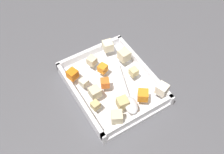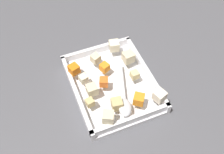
{
  "view_description": "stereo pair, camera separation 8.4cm",
  "coord_description": "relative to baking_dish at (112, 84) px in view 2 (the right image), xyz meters",
  "views": [
    {
      "loc": [
        -0.42,
        0.28,
        0.72
      ],
      "look_at": [
        0.0,
        0.02,
        0.05
      ],
      "focal_mm": 43.43,
      "sensor_mm": 36.0,
      "label": 1
    },
    {
      "loc": [
        -0.46,
        0.2,
        0.72
      ],
      "look_at": [
        0.0,
        0.02,
        0.05
      ],
      "focal_mm": 43.43,
      "sensor_mm": 36.0,
      "label": 2
    }
  ],
  "objects": [
    {
      "name": "serving_spoon",
      "position": [
        -0.1,
        0.0,
        0.04
      ],
      "size": [
        0.2,
        0.09,
        0.02
      ],
      "rotation": [
        0.0,
        0.0,
        5.96
      ],
      "color": "silver",
      "rests_on": "baking_dish"
    },
    {
      "name": "baking_dish",
      "position": [
        0.0,
        0.0,
        0.0
      ],
      "size": [
        0.3,
        0.25,
        0.04
      ],
      "color": "silver",
      "rests_on": "ground_plane"
    },
    {
      "name": "potato_chunk_far_left",
      "position": [
        -0.13,
        0.06,
        0.05
      ],
      "size": [
        0.04,
        0.04,
        0.03
      ],
      "primitive_type": "cube",
      "rotation": [
        0.0,
        0.0,
        5.81
      ],
      "color": "beige",
      "rests_on": "baking_dish"
    },
    {
      "name": "carrot_chunk_center",
      "position": [
        0.04,
        0.01,
        0.04
      ],
      "size": [
        0.03,
        0.03,
        0.03
      ],
      "primitive_type": "cube",
      "rotation": [
        0.0,
        0.0,
        1.97
      ],
      "color": "orange",
      "rests_on": "baking_dish"
    },
    {
      "name": "potato_chunk_corner_ne",
      "position": [
        0.12,
        -0.05,
        0.05
      ],
      "size": [
        0.04,
        0.04,
        0.03
      ],
      "primitive_type": "cube",
      "rotation": [
        0.0,
        0.0,
        6.1
      ],
      "color": "beige",
      "rests_on": "baking_dish"
    },
    {
      "name": "potato_chunk_corner_nw",
      "position": [
        -0.1,
        0.02,
        0.04
      ],
      "size": [
        0.03,
        0.03,
        0.03
      ],
      "primitive_type": "cube",
      "rotation": [
        0.0,
        0.0,
        1.43
      ],
      "color": "tan",
      "rests_on": "baking_dish"
    },
    {
      "name": "carrot_chunk_heap_top",
      "position": [
        0.07,
        0.1,
        0.04
      ],
      "size": [
        0.04,
        0.04,
        0.03
      ],
      "primitive_type": "cube",
      "rotation": [
        0.0,
        0.0,
        3.45
      ],
      "color": "orange",
      "rests_on": "baking_dish"
    },
    {
      "name": "potato_chunk_near_right",
      "position": [
        0.05,
        -0.08,
        0.05
      ],
      "size": [
        0.04,
        0.04,
        0.03
      ],
      "primitive_type": "cube",
      "rotation": [
        0.0,
        0.0,
        0.1
      ],
      "color": "beige",
      "rests_on": "baking_dish"
    },
    {
      "name": "potato_chunk_front_center",
      "position": [
        0.03,
        0.08,
        0.04
      ],
      "size": [
        0.03,
        0.03,
        0.02
      ],
      "primitive_type": "cube",
      "rotation": [
        0.0,
        0.0,
        3.38
      ],
      "color": "beige",
      "rests_on": "baking_dish"
    },
    {
      "name": "potato_chunk_mid_left",
      "position": [
        0.09,
        0.02,
        0.04
      ],
      "size": [
        0.03,
        0.03,
        0.03
      ],
      "primitive_type": "cube",
      "rotation": [
        0.0,
        0.0,
        1.95
      ],
      "color": "beige",
      "rests_on": "baking_dish"
    },
    {
      "name": "carrot_chunk_corner_sw",
      "position": [
        -0.11,
        -0.04,
        0.04
      ],
      "size": [
        0.04,
        0.04,
        0.03
      ],
      "primitive_type": "cube",
      "rotation": [
        0.0,
        0.0,
        5.65
      ],
      "color": "orange",
      "rests_on": "baking_dish"
    },
    {
      "name": "ground_plane",
      "position": [
        -0.0,
        -0.02,
        -0.01
      ],
      "size": [
        4.0,
        4.0,
        0.0
      ],
      "primitive_type": "plane",
      "color": "#4C4C51"
    },
    {
      "name": "carrot_chunk_heap_side",
      "position": [
        -0.01,
        0.03,
        0.04
      ],
      "size": [
        0.03,
        0.03,
        0.03
      ],
      "primitive_type": "cube",
      "rotation": [
        0.0,
        0.0,
        2.74
      ],
      "color": "orange",
      "rests_on": "baking_dish"
    },
    {
      "name": "potato_chunk_far_right",
      "position": [
        -0.02,
        0.07,
        0.05
      ],
      "size": [
        0.03,
        0.03,
        0.03
      ],
      "primitive_type": "cube",
      "rotation": [
        0.0,
        0.0,
        3.17
      ],
      "color": "beige",
      "rests_on": "baking_dish"
    },
    {
      "name": "potato_chunk_back_center",
      "position": [
        -0.06,
        0.09,
        0.04
      ],
      "size": [
        0.03,
        0.03,
        0.02
      ],
      "primitive_type": "cube",
      "rotation": [
        0.0,
        0.0,
        1.75
      ],
      "color": "tan",
      "rests_on": "baking_dish"
    },
    {
      "name": "potato_chunk_mid_right",
      "position": [
        -0.02,
        -0.07,
        0.04
      ],
      "size": [
        0.03,
        0.03,
        0.02
      ],
      "primitive_type": "cube",
      "rotation": [
        0.0,
        0.0,
        0.06
      ],
      "color": "#E0CC89",
      "rests_on": "baking_dish"
    },
    {
      "name": "parsnip_chunk_rim_edge",
      "position": [
        -0.12,
        -0.1,
        0.05
      ],
      "size": [
        0.04,
        0.04,
        0.03
      ],
      "primitive_type": "cube",
      "rotation": [
        0.0,
        0.0,
        3.49
      ],
      "color": "silver",
      "rests_on": "baking_dish"
    }
  ]
}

